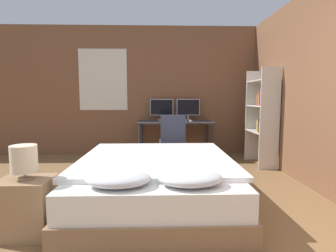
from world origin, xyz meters
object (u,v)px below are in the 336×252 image
Objects in this scene: bedside_lamp at (24,159)px; keyboard at (176,122)px; desk at (176,126)px; computer_mouse at (191,121)px; bookshelf at (263,113)px; office_chair at (173,147)px; bed at (156,181)px; monitor_left at (162,108)px; monitor_right at (188,108)px; nightstand at (27,207)px.

keyboard is (1.49, 2.75, 0.07)m from bedside_lamp.
desk is 21.43× the size of computer_mouse.
bedside_lamp is 0.78× the size of keyboard.
computer_mouse is at bearing 160.73° from bookshelf.
computer_mouse is 0.08× the size of office_chair.
bookshelf is (1.61, 0.10, 0.58)m from office_chair.
bedside_lamp reaches higher than bed.
keyboard is at bearing 164.11° from bookshelf.
bed is at bearing -98.92° from desk.
computer_mouse reaches higher than desk.
monitor_left is 0.52× the size of office_chair.
office_chair is (-0.37, -0.98, -0.63)m from monitor_right.
monitor_right is 0.50m from computer_mouse.
nightstand is 1.05× the size of monitor_right.
nightstand is at bearing 0.00° from bedside_lamp.
keyboard is at bearing 80.15° from bed.
nightstand is 3.86m from bookshelf.
bed is at bearing -104.18° from monitor_right.
computer_mouse is (0.28, -0.22, 0.11)m from desk.
desk is (1.49, 2.97, -0.03)m from bedside_lamp.
bookshelf is at bearing -19.27° from computer_mouse.
office_chair reaches higher than bed.
nightstand is 3.73m from monitor_right.
bookshelf is (1.79, -0.88, -0.05)m from monitor_left.
nightstand is 7.24× the size of computer_mouse.
keyboard reaches higher than desk.
bed is 2.59m from bookshelf.
bookshelf is at bearing 41.32° from bed.
bedside_lamp is 3.13m from keyboard.
bookshelf is (1.88, 1.65, 0.68)m from bed.
keyboard is at bearing 61.54° from bedside_lamp.
bookshelf reaches higher than monitor_right.
keyboard is at bearing -121.88° from monitor_right.
desk is (1.49, 2.97, 0.40)m from nightstand.
bed is 1.38m from bedside_lamp.
nightstand is 1.32× the size of keyboard.
monitor_left is 0.56m from monitor_right.
monitor_right reaches higher than nightstand.
keyboard is 0.22× the size of bookshelf.
monitor_right is 1.52m from bookshelf.
bed is 1.58m from office_chair.
bedside_lamp is at bearing -110.79° from monitor_left.
office_chair is at bearing 80.23° from bed.
monitor_left is at bearing 121.88° from keyboard.
desk is 0.81m from office_chair.
keyboard is at bearing 180.00° from computer_mouse.
nightstand is at bearing -149.40° from bed.
desk is 3.92× the size of keyboard.
bedside_lamp reaches higher than keyboard.
bed is at bearing -99.77° from office_chair.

